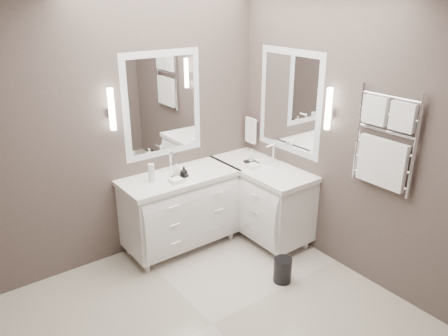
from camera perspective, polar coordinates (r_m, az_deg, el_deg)
floor at (r=3.94m, az=-1.59°, el=-19.78°), size 3.20×3.00×0.01m
wall_back at (r=4.46m, az=-13.03°, el=4.79°), size 3.20×0.01×2.70m
wall_front at (r=2.29m, az=20.90°, el=-13.15°), size 3.20×0.01×2.70m
wall_right at (r=4.27m, az=16.13°, el=3.76°), size 0.01×3.00×2.70m
vanity_back at (r=4.73m, az=-5.77°, el=-5.03°), size 1.24×0.59×0.97m
vanity_right at (r=4.96m, az=4.90°, el=-3.68°), size 0.59×1.24×0.97m
mirror_back at (r=4.58m, az=-7.99°, el=8.19°), size 0.90×0.02×1.10m
mirror_right at (r=4.71m, az=8.56°, el=8.54°), size 0.02×0.90×1.10m
sconce_back at (r=4.27m, az=-14.45°, el=7.33°), size 0.06×0.06×0.40m
sconce_right at (r=4.28m, az=13.48°, el=7.43°), size 0.06×0.06×0.40m
towel_bar_corner at (r=5.19m, az=3.52°, el=4.99°), size 0.03×0.22×0.30m
towel_ladder at (r=4.00m, az=20.19°, el=2.70°), size 0.06×0.58×0.90m
waste_bin at (r=4.37m, az=7.66°, el=-13.08°), size 0.22×0.22×0.25m
amenity_tray_back at (r=4.52m, az=-5.75°, el=-1.08°), size 0.17×0.15×0.02m
amenity_tray_right at (r=4.88m, az=3.58°, el=0.75°), size 0.13×0.17×0.02m
water_bottle at (r=4.44m, az=-9.46°, el=-0.61°), size 0.08×0.08×0.18m
soap_bottle_a at (r=4.50m, az=-6.25°, el=-0.22°), size 0.06×0.06×0.13m
soap_bottle_b at (r=4.49m, az=-5.26°, el=-0.40°), size 0.09×0.09×0.10m
soap_bottle_c at (r=4.85m, az=3.60°, el=1.68°), size 0.06×0.06×0.15m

